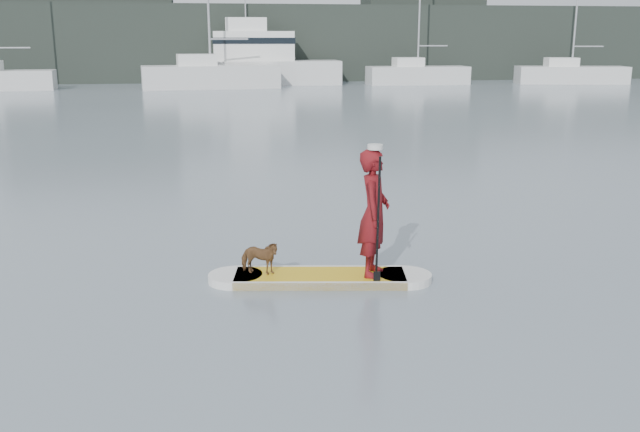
{
  "coord_description": "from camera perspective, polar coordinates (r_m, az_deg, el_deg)",
  "views": [
    {
      "loc": [
        -0.8,
        -7.29,
        3.51
      ],
      "look_at": [
        0.79,
        2.54,
        1.0
      ],
      "focal_mm": 40.0,
      "sensor_mm": 36.0,
      "label": 1
    }
  ],
  "objects": [
    {
      "name": "shore_building_east",
      "position": [
        64.11,
        8.12,
        14.45
      ],
      "size": [
        10.0,
        4.0,
        8.0
      ],
      "primitive_type": "cube",
      "color": "black",
      "rests_on": "ground"
    },
    {
      "name": "ground",
      "position": [
        8.13,
        -2.68,
        -11.45
      ],
      "size": [
        140.0,
        140.0,
        0.0
      ],
      "primitive_type": "plane",
      "color": "slate",
      "rests_on": "ground"
    },
    {
      "name": "sailboat_e",
      "position": [
        55.64,
        7.74,
        11.22
      ],
      "size": [
        7.62,
        2.53,
        11.01
      ],
      "rotation": [
        0.0,
        0.0,
        -0.01
      ],
      "color": "silver",
      "rests_on": "ground"
    },
    {
      "name": "shore_mass",
      "position": [
        60.3,
        -8.67,
        13.51
      ],
      "size": [
        90.0,
        6.0,
        6.0
      ],
      "primitive_type": "cube",
      "color": "black",
      "rests_on": "ground"
    },
    {
      "name": "paddleboard",
      "position": [
        10.55,
        -0.0,
        -4.96
      ],
      "size": [
        3.27,
        1.19,
        0.12
      ],
      "rotation": [
        0.0,
        0.0,
        -0.16
      ],
      "color": "gold",
      "rests_on": "ground"
    },
    {
      "name": "motor_yacht_a",
      "position": [
        54.93,
        -4.68,
        12.33
      ],
      "size": [
        10.85,
        3.63,
        6.46
      ],
      "rotation": [
        0.0,
        0.0,
        -0.03
      ],
      "color": "silver",
      "rests_on": "ground"
    },
    {
      "name": "paddle",
      "position": [
        10.06,
        4.64,
        -1.56
      ],
      "size": [
        0.1,
        0.3,
        2.0
      ],
      "rotation": [
        0.0,
        0.0,
        -0.16
      ],
      "color": "black",
      "rests_on": "ground"
    },
    {
      "name": "shore_building_west",
      "position": [
        61.99,
        -18.31,
        14.38
      ],
      "size": [
        14.0,
        4.0,
        9.0
      ],
      "primitive_type": "cube",
      "color": "black",
      "rests_on": "ground"
    },
    {
      "name": "sailboat_f",
      "position": [
        59.07,
        19.4,
        10.77
      ],
      "size": [
        8.54,
        4.01,
        12.31
      ],
      "rotation": [
        0.0,
        0.0,
        -0.2
      ],
      "color": "silver",
      "rests_on": "ground"
    },
    {
      "name": "paddler",
      "position": [
        10.3,
        4.34,
        0.25
      ],
      "size": [
        0.65,
        0.79,
        1.85
      ],
      "primitive_type": "imported",
      "rotation": [
        0.0,
        0.0,
        1.21
      ],
      "color": "maroon",
      "rests_on": "paddleboard"
    },
    {
      "name": "sailboat_d",
      "position": [
        51.27,
        -8.83,
        11.17
      ],
      "size": [
        9.64,
        3.82,
        13.86
      ],
      "rotation": [
        0.0,
        0.0,
        0.1
      ],
      "color": "silver",
      "rests_on": "ground"
    },
    {
      "name": "dog",
      "position": [
        10.48,
        -4.88,
        -3.32
      ],
      "size": [
        0.66,
        0.49,
        0.51
      ],
      "primitive_type": "imported",
      "rotation": [
        0.0,
        0.0,
        1.17
      ],
      "color": "brown",
      "rests_on": "paddleboard"
    },
    {
      "name": "white_cap",
      "position": [
        10.11,
        4.44,
        5.53
      ],
      "size": [
        0.22,
        0.22,
        0.07
      ],
      "primitive_type": "cylinder",
      "color": "silver",
      "rests_on": "paddler"
    }
  ]
}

